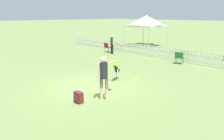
{
  "coord_description": "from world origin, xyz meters",
  "views": [
    {
      "loc": [
        7.14,
        -5.58,
        3.07
      ],
      "look_at": [
        0.61,
        0.61,
        0.79
      ],
      "focal_mm": 35.0,
      "sensor_mm": 36.0,
      "label": 1
    }
  ],
  "objects": [
    {
      "name": "picket_fence",
      "position": [
        0.0,
        7.58,
        0.44
      ],
      "size": [
        24.49,
        0.04,
        0.88
      ],
      "color": "silver",
      "rests_on": "ground_plane"
    },
    {
      "name": "frisbee_near_handler",
      "position": [
        -0.97,
        -1.52,
        0.01
      ],
      "size": [
        0.24,
        0.24,
        0.02
      ],
      "color": "yellow",
      "rests_on": "ground_plane"
    },
    {
      "name": "canopy_tent_main",
      "position": [
        -6.37,
        11.85,
        2.47
      ],
      "size": [
        3.06,
        3.06,
        3.0
      ],
      "color": "#B2B2B2",
      "rests_on": "ground_plane"
    },
    {
      "name": "frisbee_midfield",
      "position": [
        0.43,
        -0.24,
        0.01
      ],
      "size": [
        0.24,
        0.24,
        0.02
      ],
      "color": "yellow",
      "rests_on": "ground_plane"
    },
    {
      "name": "spectator_standing",
      "position": [
        -5.49,
        6.41,
        0.9
      ],
      "size": [
        0.41,
        0.27,
        1.51
      ],
      "rotation": [
        0.0,
        0.0,
        2.94
      ],
      "color": "black",
      "rests_on": "ground_plane"
    },
    {
      "name": "leaping_dog",
      "position": [
        -0.03,
        1.54,
        0.52
      ],
      "size": [
        0.73,
        0.95,
        0.89
      ],
      "rotation": [
        0.0,
        0.0,
        -2.53
      ],
      "color": "black",
      "rests_on": "ground_plane"
    },
    {
      "name": "folding_chair_blue_left",
      "position": [
        -6.35,
        6.68,
        0.47
      ],
      "size": [
        0.54,
        0.56,
        0.79
      ],
      "rotation": [
        0.0,
        0.0,
        3.07
      ],
      "color": "#333338",
      "rests_on": "ground_plane"
    },
    {
      "name": "backpack_on_grass",
      "position": [
        1.01,
        -1.42,
        0.2
      ],
      "size": [
        0.36,
        0.23,
        0.41
      ],
      "color": "maroon",
      "rests_on": "ground_plane"
    },
    {
      "name": "folding_chair_center",
      "position": [
        0.17,
        6.95,
        0.47
      ],
      "size": [
        0.65,
        0.66,
        0.79
      ],
      "rotation": [
        0.0,
        0.0,
        3.45
      ],
      "color": "#333338",
      "rests_on": "ground_plane"
    },
    {
      "name": "handler_person",
      "position": [
        1.43,
        -0.54,
        1.03
      ],
      "size": [
        0.51,
        1.09,
        1.65
      ],
      "rotation": [
        0.0,
        0.0,
        0.61
      ],
      "color": "beige",
      "rests_on": "ground_plane"
    },
    {
      "name": "ground_plane",
      "position": [
        0.0,
        0.0,
        0.0
      ],
      "size": [
        240.0,
        240.0,
        0.0
      ],
      "primitive_type": "plane",
      "color": "olive"
    },
    {
      "name": "frisbee_near_dog",
      "position": [
        0.57,
        2.26,
        0.01
      ],
      "size": [
        0.24,
        0.24,
        0.02
      ],
      "color": "yellow",
      "rests_on": "ground_plane"
    }
  ]
}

